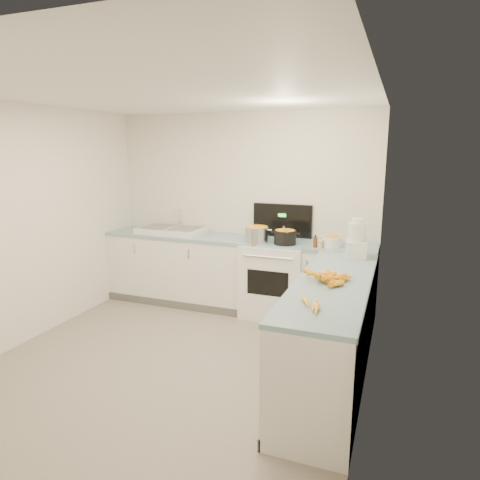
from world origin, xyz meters
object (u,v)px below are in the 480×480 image
(extract_bottle, at_px, (315,242))
(spice_jar, at_px, (320,245))
(mixing_bowl, at_px, (331,241))
(black_pot, at_px, (285,238))
(steel_pot, at_px, (257,235))
(stove, at_px, (275,278))
(sink, at_px, (172,230))
(food_processor, at_px, (356,241))

(extract_bottle, relative_size, spice_jar, 1.47)
(mixing_bowl, xyz_separation_m, extract_bottle, (-0.16, -0.12, 0.00))
(black_pot, height_order, extract_bottle, black_pot)
(steel_pot, relative_size, black_pot, 1.10)
(steel_pot, bearing_deg, mixing_bowl, 6.64)
(stove, distance_m, black_pot, 0.57)
(sink, height_order, spice_jar, sink)
(mixing_bowl, bearing_deg, food_processor, -53.39)
(black_pot, relative_size, food_processor, 0.64)
(stove, distance_m, steel_pot, 0.60)
(steel_pot, distance_m, food_processor, 1.23)
(steel_pot, xyz_separation_m, spice_jar, (0.77, -0.04, -0.05))
(sink, height_order, black_pot, sink)
(sink, distance_m, food_processor, 2.50)
(steel_pot, relative_size, spice_jar, 3.61)
(mixing_bowl, bearing_deg, sink, 178.10)
(food_processor, bearing_deg, extract_bottle, 146.78)
(spice_jar, height_order, food_processor, food_processor)
(mixing_bowl, xyz_separation_m, spice_jar, (-0.10, -0.14, -0.02))
(mixing_bowl, bearing_deg, stove, 175.35)
(mixing_bowl, relative_size, extract_bottle, 2.15)
(extract_bottle, distance_m, spice_jar, 0.07)
(stove, distance_m, extract_bottle, 0.75)
(sink, distance_m, mixing_bowl, 2.12)
(sink, bearing_deg, stove, -0.62)
(stove, relative_size, black_pot, 5.21)
(sink, height_order, steel_pot, sink)
(steel_pot, relative_size, food_processor, 0.71)
(mixing_bowl, distance_m, food_processor, 0.55)
(stove, bearing_deg, sink, 179.38)
(black_pot, height_order, food_processor, food_processor)
(black_pot, distance_m, extract_bottle, 0.37)
(spice_jar, bearing_deg, food_processor, -35.44)
(mixing_bowl, bearing_deg, black_pot, -171.33)
(extract_bottle, bearing_deg, steel_pot, 178.57)
(mixing_bowl, distance_m, spice_jar, 0.17)
(sink, relative_size, food_processor, 2.11)
(mixing_bowl, distance_m, extract_bottle, 0.20)
(black_pot, height_order, spice_jar, black_pot)
(black_pot, xyz_separation_m, extract_bottle, (0.37, -0.04, -0.01))
(food_processor, bearing_deg, steel_pot, 164.40)
(spice_jar, bearing_deg, black_pot, 172.56)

